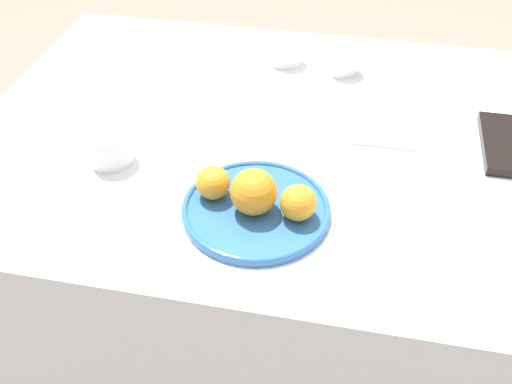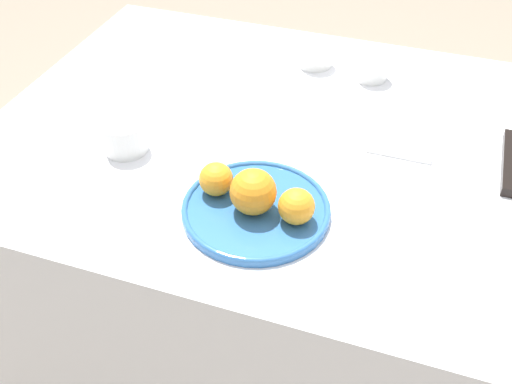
% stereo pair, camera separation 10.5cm
% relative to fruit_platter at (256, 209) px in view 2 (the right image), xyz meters
% --- Properties ---
extents(ground_plane, '(12.00, 12.00, 0.00)m').
position_rel_fruit_platter_xyz_m(ground_plane, '(0.10, 0.26, -0.78)').
color(ground_plane, gray).
extents(table, '(1.51, 0.96, 0.77)m').
position_rel_fruit_platter_xyz_m(table, '(0.10, 0.26, -0.39)').
color(table, white).
rests_on(table, ground_plane).
extents(fruit_platter, '(0.27, 0.27, 0.02)m').
position_rel_fruit_platter_xyz_m(fruit_platter, '(0.00, 0.00, 0.00)').
color(fruit_platter, '#336BAD').
rests_on(fruit_platter, table).
extents(orange_0, '(0.08, 0.08, 0.08)m').
position_rel_fruit_platter_xyz_m(orange_0, '(-0.00, -0.01, 0.05)').
color(orange_0, orange).
rests_on(orange_0, fruit_platter).
extents(orange_1, '(0.07, 0.07, 0.07)m').
position_rel_fruit_platter_xyz_m(orange_1, '(0.08, -0.01, 0.04)').
color(orange_1, orange).
rests_on(orange_1, fruit_platter).
extents(orange_2, '(0.06, 0.06, 0.06)m').
position_rel_fruit_platter_xyz_m(orange_2, '(-0.08, 0.02, 0.03)').
color(orange_2, orange).
rests_on(orange_2, fruit_platter).
extents(cup_0, '(0.08, 0.08, 0.06)m').
position_rel_fruit_platter_xyz_m(cup_0, '(0.11, 0.54, 0.02)').
color(cup_0, white).
rests_on(cup_0, table).
extents(cup_1, '(0.09, 0.09, 0.07)m').
position_rel_fruit_platter_xyz_m(cup_1, '(-0.31, 0.10, 0.02)').
color(cup_1, white).
rests_on(cup_1, table).
extents(cup_2, '(0.09, 0.09, 0.06)m').
position_rel_fruit_platter_xyz_m(cup_2, '(-0.04, 0.56, 0.02)').
color(cup_2, white).
rests_on(cup_2, table).
extents(napkin, '(0.13, 0.15, 0.01)m').
position_rel_fruit_platter_xyz_m(napkin, '(0.22, 0.32, -0.01)').
color(napkin, white).
rests_on(napkin, table).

